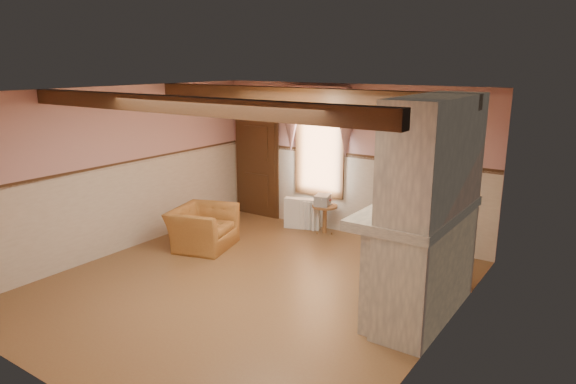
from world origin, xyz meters
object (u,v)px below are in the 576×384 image
Objects in this scene: mantel_clock at (438,187)px; radiator at (302,213)px; bowl at (412,207)px; oil_lamp at (432,188)px; armchair at (203,228)px; side_table at (325,219)px.

radiator is at bearing 156.33° from mantel_clock.
bowl is 1.36× the size of mantel_clock.
oil_lamp is (0.00, 0.69, 0.10)m from bowl.
bowl is (3.06, -2.28, 1.16)m from radiator.
mantel_clock reaches higher than bowl.
armchair is 2.33m from side_table.
oil_lamp is (3.93, 0.28, 1.20)m from armchair.
oil_lamp is at bearing -101.77° from armchair.
armchair is at bearing -126.38° from side_table.
radiator is 3.67m from oil_lamp.
armchair is 3.36× the size of bowl.
mantel_clock is at bearing -42.05° from radiator.
armchair is 1.99× the size of side_table.
side_table is (1.38, 1.87, -0.08)m from armchair.
mantel_clock is at bearing -98.14° from armchair.
armchair is 4.56× the size of mantel_clock.
mantel_clock is (0.00, 0.94, 0.06)m from bowl.
mantel_clock is at bearing 90.00° from oil_lamp.
side_table is at bearing 148.02° from oil_lamp.
radiator is 3.55m from mantel_clock.
armchair is 2.06m from radiator.
oil_lamp reaches higher than mantel_clock.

